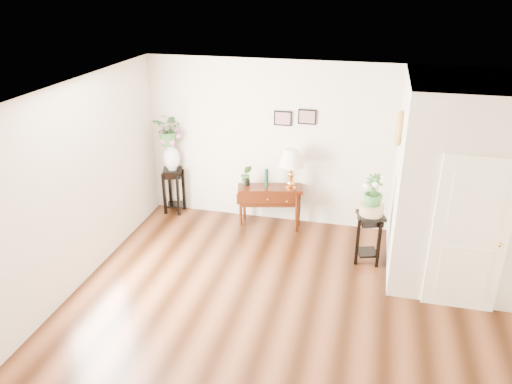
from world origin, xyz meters
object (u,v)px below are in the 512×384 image
(plant_stand_a, at_px, (174,190))
(plant_stand_b, at_px, (369,237))
(table_lamp, at_px, (291,169))
(console_table, at_px, (270,206))

(plant_stand_a, xyz_separation_m, plant_stand_b, (3.50, -0.90, -0.03))
(plant_stand_a, bearing_deg, table_lamp, -3.48)
(table_lamp, xyz_separation_m, plant_stand_b, (1.34, -0.77, -0.68))
(table_lamp, bearing_deg, console_table, 180.00)
(table_lamp, xyz_separation_m, plant_stand_a, (-2.16, 0.13, -0.66))
(console_table, distance_m, plant_stand_b, 1.86)
(plant_stand_a, distance_m, plant_stand_b, 3.62)
(console_table, height_order, plant_stand_a, plant_stand_a)
(plant_stand_b, bearing_deg, plant_stand_a, 165.59)
(console_table, distance_m, table_lamp, 0.80)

